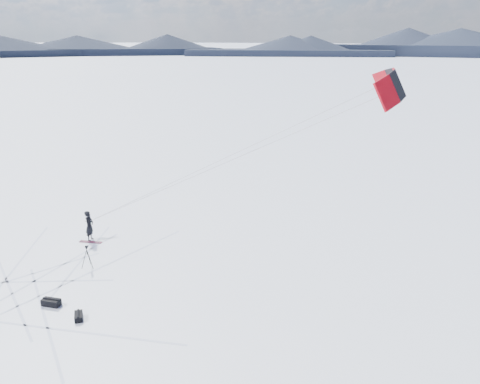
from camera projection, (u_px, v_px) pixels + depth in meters
The scene contains 9 objects.
ground at pixel (60, 280), 23.53m from camera, with size 1800.00×1800.00×0.00m, color white.
horizon_hills at pixel (52, 219), 22.47m from camera, with size 704.00×704.00×8.39m.
snow_tracks at pixel (41, 284), 23.14m from camera, with size 17.62×14.39×0.01m.
snowkiter at pixel (91, 240), 28.22m from camera, with size 0.68×0.44×1.86m, color black.
snowboard at pixel (91, 242), 27.89m from camera, with size 1.39×0.26×0.04m, color maroon.
tripod at pixel (87, 253), 24.63m from camera, with size 0.59×0.64×1.24m.
gear_bag_a at pixel (51, 302), 21.28m from camera, with size 0.89×0.55×0.37m.
gear_bag_b at pixel (79, 316), 20.26m from camera, with size 0.72×0.73×0.31m.
power_kite at pixel (388, 87), 21.31m from camera, with size 17.18×5.59×9.13m.
Camera 1 is at (17.12, -15.06, 11.65)m, focal length 35.00 mm.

